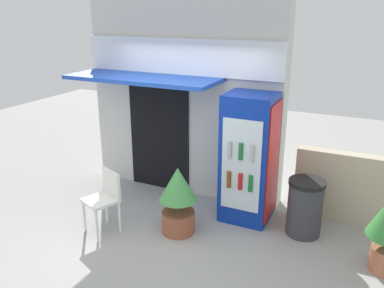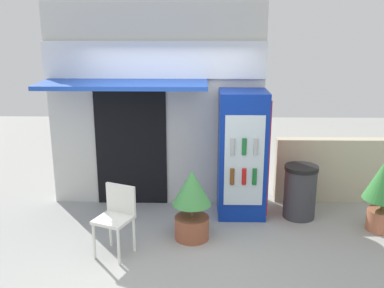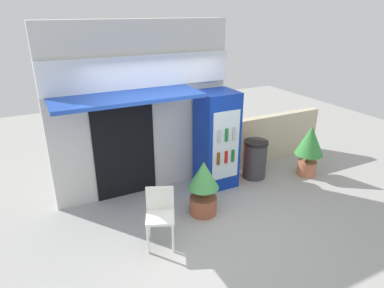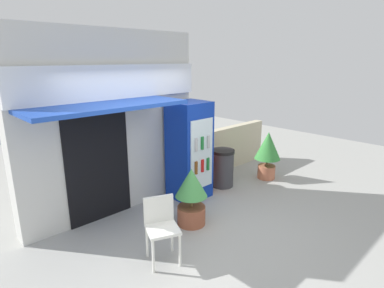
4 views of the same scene
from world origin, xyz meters
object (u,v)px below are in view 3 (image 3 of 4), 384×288
at_px(trash_bin, 255,159).
at_px(plastic_chair, 160,212).
at_px(potted_plant_curbside, 310,146).
at_px(drink_cooler, 217,140).
at_px(potted_plant_near_shop, 203,185).

bearing_deg(trash_bin, plastic_chair, -156.49).
bearing_deg(plastic_chair, potted_plant_curbside, 10.85).
height_order(drink_cooler, potted_plant_curbside, drink_cooler).
relative_size(drink_cooler, plastic_chair, 2.15).
xyz_separation_m(drink_cooler, trash_bin, (0.86, -0.11, -0.54)).
distance_m(plastic_chair, potted_plant_near_shop, 1.02).
xyz_separation_m(plastic_chair, potted_plant_near_shop, (0.94, 0.39, 0.01)).
bearing_deg(potted_plant_near_shop, drink_cooler, 47.95).
bearing_deg(potted_plant_curbside, drink_cooler, 164.89).
relative_size(drink_cooler, potted_plant_curbside, 1.74).
bearing_deg(potted_plant_curbside, potted_plant_near_shop, -173.66).
bearing_deg(trash_bin, potted_plant_curbside, -21.22).
xyz_separation_m(plastic_chair, potted_plant_curbside, (3.60, 0.69, 0.13)).
height_order(potted_plant_curbside, trash_bin, potted_plant_curbside).
height_order(plastic_chair, potted_plant_curbside, potted_plant_curbside).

